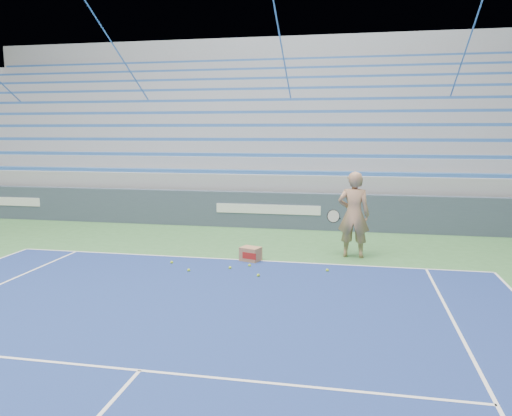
{
  "coord_description": "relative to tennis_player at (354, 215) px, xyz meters",
  "views": [
    {
      "loc": [
        2.52,
        1.01,
        2.93
      ],
      "look_at": [
        0.29,
        12.38,
        1.15
      ],
      "focal_mm": 35.0,
      "sensor_mm": 36.0,
      "label": 1
    }
  ],
  "objects": [
    {
      "name": "bleachers",
      "position": [
        -2.55,
        8.9,
        1.34
      ],
      "size": [
        31.0,
        9.15,
        7.3
      ],
      "color": "#979A9F",
      "rests_on": "ground"
    },
    {
      "name": "tennis_ball_0",
      "position": [
        -2.21,
        -1.33,
        -0.98
      ],
      "size": [
        0.07,
        0.07,
        0.07
      ],
      "primitive_type": "sphere",
      "color": "#A6D32B",
      "rests_on": "ground"
    },
    {
      "name": "tennis_player",
      "position": [
        0.0,
        0.0,
        0.0
      ],
      "size": [
        0.99,
        0.89,
        2.02
      ],
      "color": "tan",
      "rests_on": "ground"
    },
    {
      "name": "tennis_ball_3",
      "position": [
        -3.97,
        -1.42,
        -0.98
      ],
      "size": [
        0.07,
        0.07,
        0.07
      ],
      "primitive_type": "sphere",
      "color": "#A6D32B",
      "rests_on": "ground"
    },
    {
      "name": "tennis_ball_1",
      "position": [
        -2.58,
        -1.59,
        -0.98
      ],
      "size": [
        0.07,
        0.07,
        0.07
      ],
      "primitive_type": "sphere",
      "color": "#A6D32B",
      "rests_on": "ground"
    },
    {
      "name": "tennis_ball_2",
      "position": [
        -1.87,
        -2.05,
        -0.98
      ],
      "size": [
        0.07,
        0.07,
        0.07
      ],
      "primitive_type": "sphere",
      "color": "#A6D32B",
      "rests_on": "ground"
    },
    {
      "name": "tennis_ball_4",
      "position": [
        -0.51,
        -1.39,
        -0.98
      ],
      "size": [
        0.07,
        0.07,
        0.07
      ],
      "primitive_type": "sphere",
      "color": "#A6D32B",
      "rests_on": "ground"
    },
    {
      "name": "ball_box",
      "position": [
        -2.28,
        -0.84,
        -0.85
      ],
      "size": [
        0.52,
        0.46,
        0.33
      ],
      "color": "#A3714F",
      "rests_on": "ground"
    },
    {
      "name": "sponsor_barrier",
      "position": [
        -2.55,
        3.19,
        -0.46
      ],
      "size": [
        30.0,
        0.32,
        1.1
      ],
      "color": "#3A4759",
      "rests_on": "ground"
    },
    {
      "name": "tennis_ball_5",
      "position": [
        -3.39,
        -1.95,
        -0.98
      ],
      "size": [
        0.07,
        0.07,
        0.07
      ],
      "primitive_type": "sphere",
      "color": "#A6D32B",
      "rests_on": "ground"
    }
  ]
}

